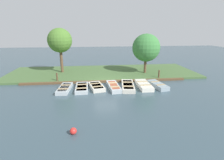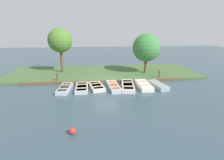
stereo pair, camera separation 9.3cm
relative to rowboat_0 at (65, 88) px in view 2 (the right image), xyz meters
The scene contains 15 objects.
ground_plane 4.25m from the rowboat_0, 107.83° to the left, with size 80.00×80.00×0.00m, color #384C56.
shore_bank 7.48m from the rowboat_0, 147.32° to the left, with size 8.00×24.00×0.21m.
dock_walkway 4.88m from the rowboat_0, 124.04° to the left, with size 1.56×17.99×0.21m.
rowboat_0 is the anchor object (origin of this frame).
rowboat_1 1.61m from the rowboat_0, 91.82° to the left, with size 2.99×1.22×0.35m.
rowboat_2 3.04m from the rowboat_0, 93.84° to the left, with size 2.81×1.68×0.38m.
rowboat_3 4.72m from the rowboat_0, 90.28° to the left, with size 3.31×1.22×0.40m.
rowboat_4 6.14m from the rowboat_0, 90.53° to the left, with size 3.63×1.65×0.39m.
rowboat_5 7.77m from the rowboat_0, 90.69° to the left, with size 3.16×1.20×0.42m.
rowboat_6 9.17m from the rowboat_0, 89.70° to the left, with size 2.96×1.46×0.43m.
mooring_post_near 2.92m from the rowboat_0, 156.30° to the right, with size 0.17×0.17×1.11m.
mooring_post_far 10.64m from the rowboat_0, 104.44° to the left, with size 0.17×0.17×1.11m.
buoy 7.60m from the rowboat_0, 11.72° to the left, with size 0.39×0.39×0.39m.
park_tree_far_left 7.82m from the rowboat_0, 169.37° to the right, with size 3.01×3.01×5.77m.
park_tree_left 11.14m from the rowboat_0, 118.61° to the left, with size 3.43×3.43×5.10m.
Camera 2 is at (17.44, -1.20, 5.67)m, focal length 28.00 mm.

